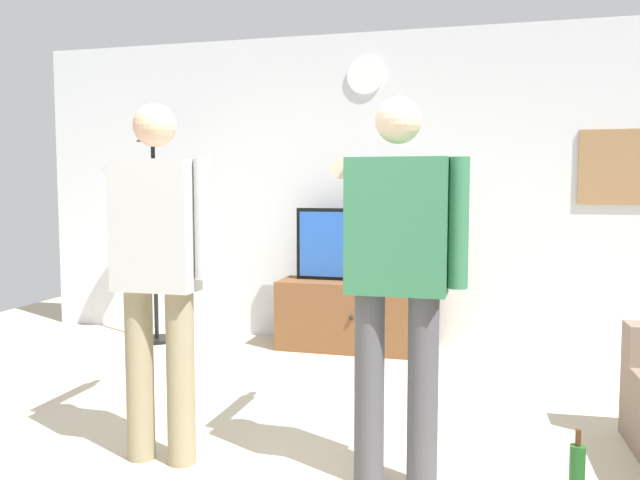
{
  "coord_description": "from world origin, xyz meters",
  "views": [
    {
      "loc": [
        1.05,
        -2.76,
        1.4
      ],
      "look_at": [
        -0.02,
        1.2,
        1.05
      ],
      "focal_mm": 36.93,
      "sensor_mm": 36.0,
      "label": 1
    }
  ],
  "objects_px": {
    "wall_clock": "(365,76)",
    "floor_lamp": "(154,188)",
    "tv_stand": "(357,316)",
    "television": "(359,245)",
    "person_standing_nearer_lamp": "(159,261)",
    "person_standing_nearer_couch": "(397,266)",
    "beverage_bottle": "(577,477)",
    "framed_picture": "(618,167)"
  },
  "relations": [
    {
      "from": "wall_clock",
      "to": "floor_lamp",
      "type": "distance_m",
      "value": 2.09
    },
    {
      "from": "tv_stand",
      "to": "television",
      "type": "height_order",
      "value": "television"
    },
    {
      "from": "tv_stand",
      "to": "person_standing_nearer_lamp",
      "type": "distance_m",
      "value": 2.59
    },
    {
      "from": "floor_lamp",
      "to": "person_standing_nearer_couch",
      "type": "relative_size",
      "value": 1.07
    },
    {
      "from": "television",
      "to": "floor_lamp",
      "type": "xyz_separation_m",
      "value": [
        -1.79,
        -0.21,
        0.48
      ]
    },
    {
      "from": "floor_lamp",
      "to": "person_standing_nearer_lamp",
      "type": "height_order",
      "value": "floor_lamp"
    },
    {
      "from": "television",
      "to": "person_standing_nearer_lamp",
      "type": "height_order",
      "value": "person_standing_nearer_lamp"
    },
    {
      "from": "tv_stand",
      "to": "beverage_bottle",
      "type": "distance_m",
      "value": 2.87
    },
    {
      "from": "beverage_bottle",
      "to": "tv_stand",
      "type": "bearing_deg",
      "value": 121.09
    },
    {
      "from": "floor_lamp",
      "to": "person_standing_nearer_lamp",
      "type": "relative_size",
      "value": 1.07
    },
    {
      "from": "tv_stand",
      "to": "television",
      "type": "distance_m",
      "value": 0.6
    },
    {
      "from": "wall_clock",
      "to": "framed_picture",
      "type": "distance_m",
      "value": 2.19
    },
    {
      "from": "wall_clock",
      "to": "framed_picture",
      "type": "relative_size",
      "value": 0.53
    },
    {
      "from": "person_standing_nearer_couch",
      "to": "person_standing_nearer_lamp",
      "type": "bearing_deg",
      "value": -178.04
    },
    {
      "from": "person_standing_nearer_couch",
      "to": "beverage_bottle",
      "type": "relative_size",
      "value": 4.99
    },
    {
      "from": "beverage_bottle",
      "to": "person_standing_nearer_couch",
      "type": "bearing_deg",
      "value": 176.14
    },
    {
      "from": "floor_lamp",
      "to": "tv_stand",
      "type": "bearing_deg",
      "value": 5.25
    },
    {
      "from": "wall_clock",
      "to": "person_standing_nearer_couch",
      "type": "distance_m",
      "value": 3.07
    },
    {
      "from": "floor_lamp",
      "to": "person_standing_nearer_couch",
      "type": "height_order",
      "value": "floor_lamp"
    },
    {
      "from": "tv_stand",
      "to": "wall_clock",
      "type": "distance_m",
      "value": 2.06
    },
    {
      "from": "beverage_bottle",
      "to": "floor_lamp",
      "type": "bearing_deg",
      "value": 145.03
    },
    {
      "from": "wall_clock",
      "to": "person_standing_nearer_lamp",
      "type": "relative_size",
      "value": 0.18
    },
    {
      "from": "floor_lamp",
      "to": "person_standing_nearer_lamp",
      "type": "bearing_deg",
      "value": -60.27
    },
    {
      "from": "tv_stand",
      "to": "framed_picture",
      "type": "bearing_deg",
      "value": 8.24
    },
    {
      "from": "framed_picture",
      "to": "person_standing_nearer_lamp",
      "type": "xyz_separation_m",
      "value": [
        -2.53,
        -2.74,
        -0.52
      ]
    },
    {
      "from": "floor_lamp",
      "to": "beverage_bottle",
      "type": "distance_m",
      "value": 4.18
    },
    {
      "from": "tv_stand",
      "to": "television",
      "type": "relative_size",
      "value": 1.24
    },
    {
      "from": "tv_stand",
      "to": "television",
      "type": "xyz_separation_m",
      "value": [
        0.0,
        0.05,
        0.6
      ]
    },
    {
      "from": "television",
      "to": "person_standing_nearer_lamp",
      "type": "distance_m",
      "value": 2.54
    },
    {
      "from": "person_standing_nearer_lamp",
      "to": "beverage_bottle",
      "type": "height_order",
      "value": "person_standing_nearer_lamp"
    },
    {
      "from": "tv_stand",
      "to": "beverage_bottle",
      "type": "relative_size",
      "value": 3.72
    },
    {
      "from": "framed_picture",
      "to": "person_standing_nearer_lamp",
      "type": "bearing_deg",
      "value": -132.77
    },
    {
      "from": "tv_stand",
      "to": "wall_clock",
      "type": "relative_size",
      "value": 4.2
    },
    {
      "from": "tv_stand",
      "to": "television",
      "type": "bearing_deg",
      "value": 90.0
    },
    {
      "from": "wall_clock",
      "to": "beverage_bottle",
      "type": "bearing_deg",
      "value": -61.66
    },
    {
      "from": "tv_stand",
      "to": "wall_clock",
      "type": "bearing_deg",
      "value": 90.0
    },
    {
      "from": "framed_picture",
      "to": "floor_lamp",
      "type": "bearing_deg",
      "value": -173.16
    },
    {
      "from": "tv_stand",
      "to": "floor_lamp",
      "type": "relative_size",
      "value": 0.7
    },
    {
      "from": "floor_lamp",
      "to": "beverage_bottle",
      "type": "height_order",
      "value": "floor_lamp"
    },
    {
      "from": "person_standing_nearer_lamp",
      "to": "framed_picture",
      "type": "bearing_deg",
      "value": 47.23
    },
    {
      "from": "beverage_bottle",
      "to": "framed_picture",
      "type": "bearing_deg",
      "value": 78.52
    },
    {
      "from": "wall_clock",
      "to": "television",
      "type": "bearing_deg",
      "value": -90.0
    }
  ]
}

